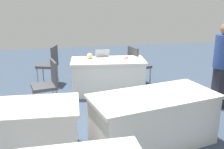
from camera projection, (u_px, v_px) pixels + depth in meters
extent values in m
plane|color=#3D4C60|center=(103.00, 128.00, 4.39)|extent=(14.40, 14.40, 0.00)
cube|color=silver|center=(108.00, 61.00, 5.80)|extent=(1.69, 0.97, 0.05)
cube|color=silver|center=(108.00, 77.00, 5.91)|extent=(1.62, 0.93, 0.71)
cube|color=silver|center=(154.00, 97.00, 3.76)|extent=(1.95, 1.21, 0.05)
cube|color=silver|center=(153.00, 121.00, 3.87)|extent=(1.87, 1.16, 0.71)
cube|color=silver|center=(7.00, 108.00, 3.36)|extent=(1.86, 0.90, 0.05)
cube|color=silver|center=(10.00, 135.00, 3.47)|extent=(1.78, 0.86, 0.71)
cylinder|color=#9E9993|center=(36.00, 104.00, 4.78)|extent=(0.03, 0.03, 0.44)
cylinder|color=#9E9993|center=(33.00, 97.00, 5.12)|extent=(0.03, 0.03, 0.44)
cylinder|color=#9E9993|center=(57.00, 101.00, 4.93)|extent=(0.03, 0.03, 0.44)
cylinder|color=#9E9993|center=(53.00, 94.00, 5.26)|extent=(0.03, 0.03, 0.44)
cube|color=#47474C|center=(44.00, 87.00, 4.95)|extent=(0.52, 0.52, 0.06)
cube|color=#47474C|center=(54.00, 72.00, 4.95)|extent=(0.12, 0.42, 0.45)
cylinder|color=#9E9993|center=(38.00, 77.00, 6.36)|extent=(0.03, 0.03, 0.44)
cylinder|color=#9E9993|center=(43.00, 73.00, 6.72)|extent=(0.03, 0.03, 0.44)
cylinder|color=#9E9993|center=(53.00, 78.00, 6.32)|extent=(0.03, 0.03, 0.44)
cylinder|color=#9E9993|center=(58.00, 73.00, 6.68)|extent=(0.03, 0.03, 0.44)
cube|color=#47474C|center=(47.00, 65.00, 6.45)|extent=(0.55, 0.55, 0.06)
cube|color=#47474C|center=(54.00, 55.00, 6.36)|extent=(0.17, 0.41, 0.45)
cylinder|color=#9E9993|center=(141.00, 73.00, 6.75)|extent=(0.03, 0.03, 0.43)
cylinder|color=#9E9993|center=(150.00, 77.00, 6.43)|extent=(0.03, 0.03, 0.43)
cylinder|color=#9E9993|center=(129.00, 75.00, 6.58)|extent=(0.03, 0.03, 0.43)
cylinder|color=#9E9993|center=(137.00, 79.00, 6.26)|extent=(0.03, 0.03, 0.43)
cube|color=#47474C|center=(140.00, 66.00, 6.43)|extent=(0.54, 0.54, 0.06)
cube|color=#47474C|center=(133.00, 57.00, 6.27)|extent=(0.15, 0.41, 0.45)
cube|color=#26262D|center=(219.00, 87.00, 5.14)|extent=(0.20, 0.29, 0.79)
cylinder|color=#2D478C|center=(224.00, 51.00, 4.94)|extent=(0.36, 0.36, 0.63)
cube|color=silver|center=(104.00, 59.00, 5.78)|extent=(0.32, 0.22, 0.02)
cube|color=#B7B7BC|center=(102.00, 54.00, 5.89)|extent=(0.31, 0.08, 0.19)
sphere|color=beige|center=(90.00, 56.00, 5.87)|extent=(0.13, 0.13, 0.13)
cube|color=red|center=(126.00, 58.00, 5.92)|extent=(0.13, 0.17, 0.01)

